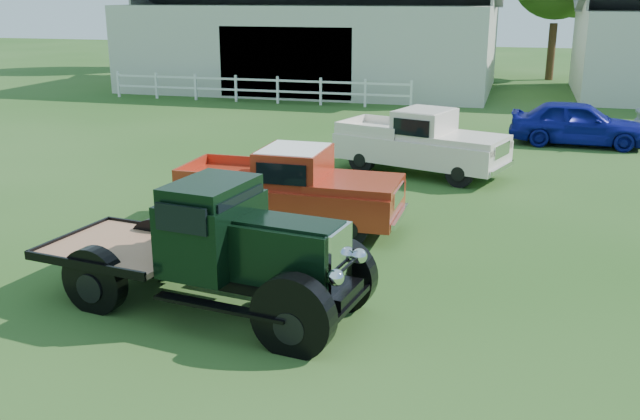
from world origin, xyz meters
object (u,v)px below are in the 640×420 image
(red_pickup, at_px, (290,188))
(misc_car_blue, at_px, (578,123))
(vintage_flatbed, at_px, (208,246))
(white_pickup, at_px, (421,142))

(red_pickup, height_order, misc_car_blue, red_pickup)
(vintage_flatbed, relative_size, misc_car_blue, 1.21)
(vintage_flatbed, relative_size, red_pickup, 1.09)
(vintage_flatbed, xyz_separation_m, white_pickup, (1.93, 9.56, -0.16))
(white_pickup, bearing_deg, vintage_flatbed, -83.59)
(red_pickup, height_order, white_pickup, white_pickup)
(vintage_flatbed, height_order, misc_car_blue, vintage_flatbed)
(vintage_flatbed, distance_m, white_pickup, 9.75)
(red_pickup, relative_size, white_pickup, 1.00)
(vintage_flatbed, bearing_deg, red_pickup, 98.42)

